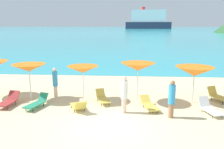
# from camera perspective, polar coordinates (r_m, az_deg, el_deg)

# --- Properties ---
(ground_plane) EXTENTS (50.00, 100.00, 0.30)m
(ground_plane) POSITION_cam_1_polar(r_m,az_deg,el_deg) (20.17, 1.43, -0.94)
(ground_plane) COLOR beige
(ocean_water) EXTENTS (650.00, 440.00, 0.02)m
(ocean_water) POSITION_cam_1_polar(r_m,az_deg,el_deg) (239.97, 3.92, 10.95)
(ocean_water) COLOR #2DADBC
(ocean_water) RESTS_ON ground_plane
(umbrella_1) EXTENTS (1.97, 1.97, 2.14)m
(umbrella_1) POSITION_cam_1_polar(r_m,az_deg,el_deg) (14.39, -19.47, 1.53)
(umbrella_1) COLOR silver
(umbrella_1) RESTS_ON ground_plane
(umbrella_2) EXTENTS (1.87, 1.87, 2.06)m
(umbrella_2) POSITION_cam_1_polar(r_m,az_deg,el_deg) (13.57, -7.07, 1.22)
(umbrella_2) COLOR silver
(umbrella_2) RESTS_ON ground_plane
(umbrella_3) EXTENTS (1.98, 1.98, 2.29)m
(umbrella_3) POSITION_cam_1_polar(r_m,az_deg,el_deg) (13.21, 6.29, 1.88)
(umbrella_3) COLOR silver
(umbrella_3) RESTS_ON ground_plane
(umbrella_4) EXTENTS (2.25, 2.25, 2.08)m
(umbrella_4) POSITION_cam_1_polar(r_m,az_deg,el_deg) (13.92, 19.35, 0.69)
(umbrella_4) COLOR silver
(umbrella_4) RESTS_ON ground_plane
(lounge_chair_0) EXTENTS (1.04, 1.67, 0.64)m
(lounge_chair_0) POSITION_cam_1_polar(r_m,az_deg,el_deg) (13.51, -2.29, -5.63)
(lounge_chair_0) COLOR #D8BF4C
(lounge_chair_0) RESTS_ON ground_plane
(lounge_chair_1) EXTENTS (1.17, 1.55, 0.75)m
(lounge_chair_1) POSITION_cam_1_polar(r_m,az_deg,el_deg) (15.07, 24.33, -4.68)
(lounge_chair_1) COLOR #D8BF4C
(lounge_chair_1) RESTS_ON ground_plane
(lounge_chair_2) EXTENTS (0.99, 1.76, 0.54)m
(lounge_chair_2) POSITION_cam_1_polar(r_m,az_deg,el_deg) (12.69, 8.99, -7.18)
(lounge_chair_2) COLOR #D8BF4C
(lounge_chair_2) RESTS_ON ground_plane
(lounge_chair_4) EXTENTS (0.96, 1.65, 0.65)m
(lounge_chair_4) POSITION_cam_1_polar(r_m,az_deg,el_deg) (13.32, -17.76, -6.49)
(lounge_chair_4) COLOR #268C66
(lounge_chair_4) RESTS_ON ground_plane
(lounge_chair_5) EXTENTS (0.72, 1.57, 0.68)m
(lounge_chair_5) POSITION_cam_1_polar(r_m,az_deg,el_deg) (14.14, -23.75, -5.77)
(lounge_chair_5) COLOR #A53333
(lounge_chair_5) RESTS_ON ground_plane
(lounge_chair_7) EXTENTS (0.99, 1.61, 0.70)m
(lounge_chair_7) POSITION_cam_1_polar(r_m,az_deg,el_deg) (12.88, 22.59, -7.56)
(lounge_chair_7) COLOR white
(lounge_chair_7) RESTS_ON ground_plane
(lounge_chair_8) EXTENTS (1.12, 1.48, 0.66)m
(lounge_chair_8) POSITION_cam_1_polar(r_m,az_deg,el_deg) (12.35, -8.08, -7.48)
(lounge_chair_8) COLOR #D8BF4C
(lounge_chair_8) RESTS_ON ground_plane
(beachgoer_0) EXTENTS (0.30, 0.30, 1.83)m
(beachgoer_0) POSITION_cam_1_polar(r_m,az_deg,el_deg) (14.69, -13.60, -1.64)
(beachgoer_0) COLOR beige
(beachgoer_0) RESTS_ON ground_plane
(beachgoer_1) EXTENTS (0.33, 0.33, 1.83)m
(beachgoer_1) POSITION_cam_1_polar(r_m,az_deg,el_deg) (11.50, 14.25, -5.56)
(beachgoer_1) COLOR #A3704C
(beachgoer_1) RESTS_ON ground_plane
(beachgoer_2) EXTENTS (0.33, 0.33, 1.90)m
(beachgoer_2) POSITION_cam_1_polar(r_m,az_deg,el_deg) (11.76, 2.96, -4.58)
(beachgoer_2) COLOR beige
(beachgoer_2) RESTS_ON ground_plane
(cruise_ship) EXTENTS (48.21, 17.03, 22.40)m
(cruise_ship) POSITION_cam_1_polar(r_m,az_deg,el_deg) (256.70, 8.83, 12.83)
(cruise_ship) COLOR #262D47
(cruise_ship) RESTS_ON ocean_water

